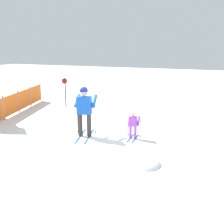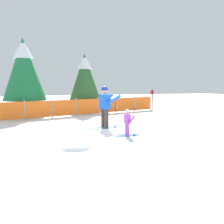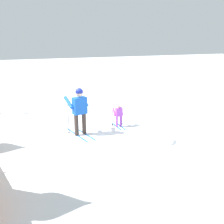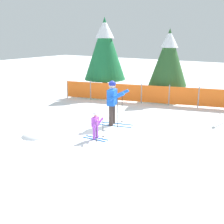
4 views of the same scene
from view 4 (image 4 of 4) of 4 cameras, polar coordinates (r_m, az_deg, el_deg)
ground_plane at (r=10.97m, az=0.37°, el=-3.19°), size 60.00×60.00×0.00m
skier_adult at (r=11.05m, az=0.18°, el=2.73°), size 1.72×0.92×1.79m
skier_child at (r=9.64m, az=-3.34°, el=-2.35°), size 0.93×0.50×0.98m
safety_fence at (r=14.71m, az=8.75°, el=3.57°), size 9.78×2.69×1.06m
conifer_far at (r=15.64m, az=11.45°, el=11.00°), size 2.07×2.07×3.85m
conifer_near at (r=16.67m, az=-1.48°, el=12.90°), size 2.42×2.42×4.49m
snow_mound at (r=10.39m, az=-15.65°, el=-4.87°), size 0.88×0.75×0.35m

